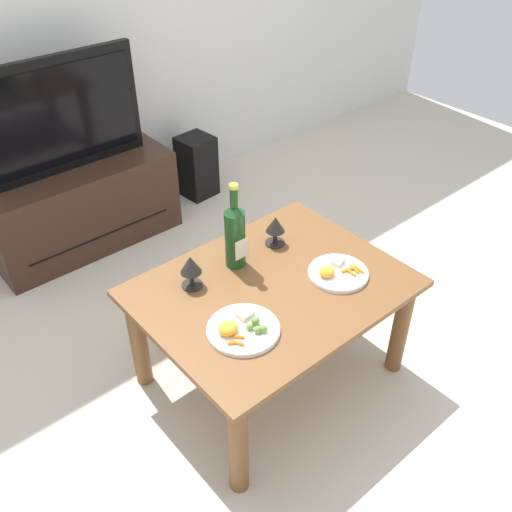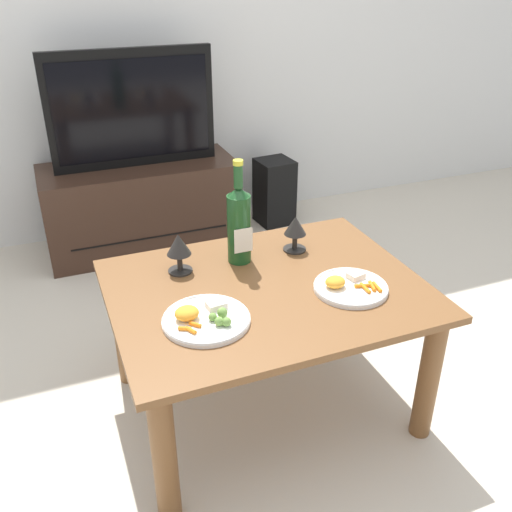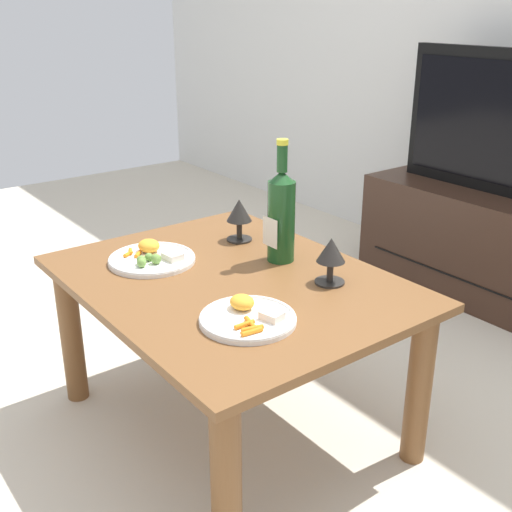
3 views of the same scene
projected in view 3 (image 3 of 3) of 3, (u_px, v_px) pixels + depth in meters
ground_plane at (233, 424)px, 1.98m from camera, size 6.40×6.40×0.00m
dining_table at (231, 307)px, 1.83m from camera, size 1.01×0.78×0.50m
tv_stand at (479, 243)px, 2.81m from camera, size 1.03×0.44×0.48m
tv_screen at (496, 122)px, 2.61m from camera, size 0.85×0.05×0.59m
wine_bottle at (281, 213)px, 1.87m from camera, size 0.08×0.08×0.37m
goblet_left at (239, 213)px, 2.05m from camera, size 0.08×0.08×0.14m
goblet_right at (331, 253)px, 1.73m from camera, size 0.08×0.08×0.13m
dinner_plate_left at (152, 257)px, 1.91m from camera, size 0.26×0.26×0.05m
dinner_plate_right at (248, 317)px, 1.55m from camera, size 0.24×0.24×0.05m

